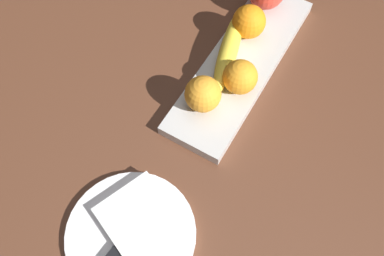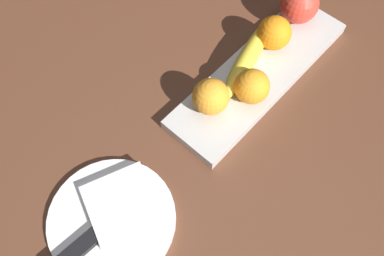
{
  "view_description": "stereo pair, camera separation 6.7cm",
  "coord_description": "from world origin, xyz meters",
  "px_view_note": "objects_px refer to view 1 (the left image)",
  "views": [
    {
      "loc": [
        -0.45,
        -0.19,
        0.64
      ],
      "look_at": [
        -0.17,
        -0.03,
        0.05
      ],
      "focal_mm": 38.7,
      "sensor_mm": 36.0,
      "label": 1
    },
    {
      "loc": [
        -0.41,
        -0.24,
        0.64
      ],
      "look_at": [
        -0.17,
        -0.03,
        0.05
      ],
      "focal_mm": 38.7,
      "sensor_mm": 36.0,
      "label": 2
    }
  ],
  "objects_px": {
    "orange_near_banana": "(240,77)",
    "dinner_plate": "(131,234)",
    "fruit_tray": "(241,64)",
    "folded_napkin": "(139,218)",
    "orange_near_apple": "(203,94)",
    "orange_center": "(249,22)",
    "banana": "(230,51)"
  },
  "relations": [
    {
      "from": "banana",
      "to": "dinner_plate",
      "type": "relative_size",
      "value": 0.99
    },
    {
      "from": "fruit_tray",
      "to": "orange_near_apple",
      "type": "height_order",
      "value": "orange_near_apple"
    },
    {
      "from": "orange_near_banana",
      "to": "folded_napkin",
      "type": "distance_m",
      "value": 0.29
    },
    {
      "from": "orange_center",
      "to": "fruit_tray",
      "type": "bearing_deg",
      "value": -161.34
    },
    {
      "from": "banana",
      "to": "orange_near_apple",
      "type": "distance_m",
      "value": 0.12
    },
    {
      "from": "orange_near_banana",
      "to": "folded_napkin",
      "type": "xyz_separation_m",
      "value": [
        -0.29,
        0.02,
        -0.03
      ]
    },
    {
      "from": "fruit_tray",
      "to": "folded_napkin",
      "type": "distance_m",
      "value": 0.35
    },
    {
      "from": "dinner_plate",
      "to": "folded_napkin",
      "type": "distance_m",
      "value": 0.03
    },
    {
      "from": "dinner_plate",
      "to": "folded_napkin",
      "type": "xyz_separation_m",
      "value": [
        0.03,
        0.0,
        0.01
      ]
    },
    {
      "from": "folded_napkin",
      "to": "fruit_tray",
      "type": "bearing_deg",
      "value": 0.0
    },
    {
      "from": "fruit_tray",
      "to": "folded_napkin",
      "type": "bearing_deg",
      "value": 180.0
    },
    {
      "from": "orange_near_banana",
      "to": "folded_napkin",
      "type": "relative_size",
      "value": 0.58
    },
    {
      "from": "orange_near_banana",
      "to": "fruit_tray",
      "type": "bearing_deg",
      "value": 20.78
    },
    {
      "from": "orange_near_banana",
      "to": "banana",
      "type": "bearing_deg",
      "value": 42.28
    },
    {
      "from": "folded_napkin",
      "to": "banana",
      "type": "bearing_deg",
      "value": 4.16
    },
    {
      "from": "fruit_tray",
      "to": "orange_near_apple",
      "type": "distance_m",
      "value": 0.13
    },
    {
      "from": "orange_near_banana",
      "to": "dinner_plate",
      "type": "xyz_separation_m",
      "value": [
        -0.31,
        0.02,
        -0.05
      ]
    },
    {
      "from": "folded_napkin",
      "to": "dinner_plate",
      "type": "bearing_deg",
      "value": -180.0
    },
    {
      "from": "orange_near_apple",
      "to": "orange_near_banana",
      "type": "relative_size",
      "value": 1.03
    },
    {
      "from": "orange_center",
      "to": "banana",
      "type": "bearing_deg",
      "value": 177.23
    },
    {
      "from": "banana",
      "to": "orange_near_banana",
      "type": "relative_size",
      "value": 3.2
    },
    {
      "from": "orange_near_apple",
      "to": "orange_center",
      "type": "height_order",
      "value": "same"
    },
    {
      "from": "banana",
      "to": "folded_napkin",
      "type": "xyz_separation_m",
      "value": [
        -0.34,
        -0.02,
        -0.02
      ]
    },
    {
      "from": "orange_near_apple",
      "to": "dinner_plate",
      "type": "distance_m",
      "value": 0.26
    },
    {
      "from": "banana",
      "to": "orange_near_apple",
      "type": "height_order",
      "value": "orange_near_apple"
    },
    {
      "from": "fruit_tray",
      "to": "banana",
      "type": "bearing_deg",
      "value": 103.79
    },
    {
      "from": "orange_center",
      "to": "folded_napkin",
      "type": "xyz_separation_m",
      "value": [
        -0.41,
        -0.02,
        -0.03
      ]
    },
    {
      "from": "orange_center",
      "to": "orange_near_banana",
      "type": "bearing_deg",
      "value": -160.33
    },
    {
      "from": "orange_center",
      "to": "dinner_plate",
      "type": "distance_m",
      "value": 0.44
    },
    {
      "from": "orange_center",
      "to": "dinner_plate",
      "type": "height_order",
      "value": "orange_center"
    },
    {
      "from": "orange_near_apple",
      "to": "dinner_plate",
      "type": "bearing_deg",
      "value": -176.24
    },
    {
      "from": "fruit_tray",
      "to": "orange_center",
      "type": "height_order",
      "value": "orange_center"
    }
  ]
}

